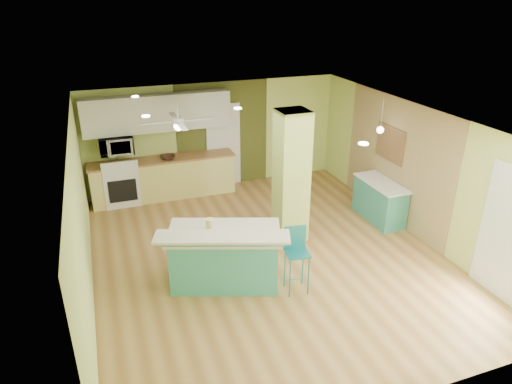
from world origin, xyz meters
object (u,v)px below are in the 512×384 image
(peninsula, at_px, (225,256))
(canister, at_px, (210,224))
(fruit_bowl, at_px, (168,157))
(side_counter, at_px, (379,201))
(bar_stool, at_px, (296,249))

(peninsula, bearing_deg, canister, 162.38)
(fruit_bowl, relative_size, canister, 1.77)
(side_counter, xyz_separation_m, canister, (-3.83, -0.95, 0.61))
(fruit_bowl, bearing_deg, bar_stool, -73.25)
(peninsula, xyz_separation_m, side_counter, (3.64, 1.09, -0.08))
(fruit_bowl, bearing_deg, canister, -89.00)
(side_counter, bearing_deg, fruit_bowl, 146.84)
(side_counter, bearing_deg, bar_stool, -148.32)
(bar_stool, height_order, canister, canister)
(peninsula, bearing_deg, bar_stool, -8.38)
(peninsula, relative_size, fruit_bowl, 6.26)
(bar_stool, relative_size, canister, 5.58)
(fruit_bowl, distance_m, canister, 3.50)
(peninsula, relative_size, canister, 11.08)
(bar_stool, bearing_deg, side_counter, 39.44)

